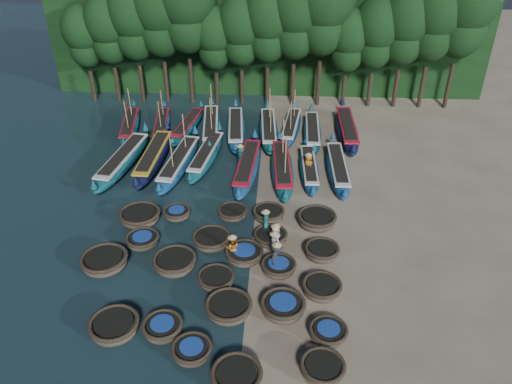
# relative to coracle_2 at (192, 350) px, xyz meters

# --- Properties ---
(ground) EXTENTS (120.00, 120.00, 0.00)m
(ground) POSITION_rel_coracle_2_xyz_m (2.14, 8.81, -0.40)
(ground) COLOR gray
(ground) RESTS_ON ground
(foliage_wall) EXTENTS (40.00, 3.00, 10.00)m
(foliage_wall) POSITION_rel_coracle_2_xyz_m (2.14, 32.31, 4.60)
(foliage_wall) COLOR black
(foliage_wall) RESTS_ON ground
(coracle_2) EXTENTS (2.19, 2.19, 0.69)m
(coracle_2) POSITION_rel_coracle_2_xyz_m (0.00, 0.00, 0.00)
(coracle_2) COLOR brown
(coracle_2) RESTS_ON ground
(coracle_3) EXTENTS (2.19, 2.19, 0.81)m
(coracle_3) POSITION_rel_coracle_2_xyz_m (2.06, -1.29, 0.07)
(coracle_3) COLOR brown
(coracle_3) RESTS_ON ground
(coracle_4) EXTENTS (2.18, 2.18, 0.76)m
(coracle_4) POSITION_rel_coracle_2_xyz_m (5.61, -0.67, 0.04)
(coracle_4) COLOR brown
(coracle_4) RESTS_ON ground
(coracle_5) EXTENTS (2.59, 2.59, 0.79)m
(coracle_5) POSITION_rel_coracle_2_xyz_m (-3.74, 1.12, 0.05)
(coracle_5) COLOR brown
(coracle_5) RESTS_ON ground
(coracle_6) EXTENTS (2.25, 2.25, 0.74)m
(coracle_6) POSITION_rel_coracle_2_xyz_m (-1.53, 1.18, 0.03)
(coracle_6) COLOR brown
(coracle_6) RESTS_ON ground
(coracle_7) EXTENTS (2.28, 2.28, 0.82)m
(coracle_7) POSITION_rel_coracle_2_xyz_m (1.35, 2.53, 0.07)
(coracle_7) COLOR brown
(coracle_7) RESTS_ON ground
(coracle_8) EXTENTS (2.23, 2.23, 0.83)m
(coracle_8) POSITION_rel_coracle_2_xyz_m (3.92, 2.73, 0.08)
(coracle_8) COLOR brown
(coracle_8) RESTS_ON ground
(coracle_9) EXTENTS (1.97, 1.97, 0.64)m
(coracle_9) POSITION_rel_coracle_2_xyz_m (5.99, 1.38, -0.03)
(coracle_9) COLOR brown
(coracle_9) RESTS_ON ground
(coracle_10) EXTENTS (2.55, 2.55, 0.82)m
(coracle_10) POSITION_rel_coracle_2_xyz_m (-5.59, 5.55, 0.07)
(coracle_10) COLOR brown
(coracle_10) RESTS_ON ground
(coracle_11) EXTENTS (2.78, 2.78, 0.85)m
(coracle_11) POSITION_rel_coracle_2_xyz_m (-1.83, 5.65, 0.08)
(coracle_11) COLOR brown
(coracle_11) RESTS_ON ground
(coracle_12) EXTENTS (2.17, 2.17, 0.63)m
(coracle_12) POSITION_rel_coracle_2_xyz_m (0.48, 4.64, -0.04)
(coracle_12) COLOR brown
(coracle_12) RESTS_ON ground
(coracle_13) EXTENTS (2.13, 2.13, 0.71)m
(coracle_13) POSITION_rel_coracle_2_xyz_m (3.68, 5.66, 0.01)
(coracle_13) COLOR brown
(coracle_13) RESTS_ON ground
(coracle_14) EXTENTS (2.18, 2.18, 0.78)m
(coracle_14) POSITION_rel_coracle_2_xyz_m (5.85, 4.15, 0.05)
(coracle_14) COLOR brown
(coracle_14) RESTS_ON ground
(coracle_15) EXTENTS (2.16, 2.16, 0.69)m
(coracle_15) POSITION_rel_coracle_2_xyz_m (-4.04, 7.55, -0.00)
(coracle_15) COLOR brown
(coracle_15) RESTS_ON ground
(coracle_16) EXTENTS (2.49, 2.49, 0.79)m
(coracle_16) POSITION_rel_coracle_2_xyz_m (-0.14, 7.72, 0.05)
(coracle_16) COLOR brown
(coracle_16) RESTS_ON ground
(coracle_17) EXTENTS (2.47, 2.47, 0.76)m
(coracle_17) POSITION_rel_coracle_2_xyz_m (1.79, 6.58, 0.04)
(coracle_17) COLOR brown
(coracle_17) RESTS_ON ground
(coracle_18) EXTENTS (2.10, 2.10, 0.70)m
(coracle_18) POSITION_rel_coracle_2_xyz_m (3.17, 8.22, 0.00)
(coracle_18) COLOR brown
(coracle_18) RESTS_ON ground
(coracle_19) EXTENTS (2.20, 2.20, 0.77)m
(coracle_19) POSITION_rel_coracle_2_xyz_m (6.03, 7.03, 0.05)
(coracle_19) COLOR brown
(coracle_19) RESTS_ON ground
(coracle_20) EXTENTS (2.52, 2.52, 0.82)m
(coracle_20) POSITION_rel_coracle_2_xyz_m (-4.74, 9.76, 0.07)
(coracle_20) COLOR brown
(coracle_20) RESTS_ON ground
(coracle_21) EXTENTS (2.00, 2.00, 0.67)m
(coracle_21) POSITION_rel_coracle_2_xyz_m (-2.61, 10.30, -0.01)
(coracle_21) COLOR brown
(coracle_21) RESTS_ON ground
(coracle_22) EXTENTS (1.86, 1.86, 0.66)m
(coracle_22) POSITION_rel_coracle_2_xyz_m (0.77, 10.57, -0.02)
(coracle_22) COLOR brown
(coracle_22) RESTS_ON ground
(coracle_23) EXTENTS (2.03, 2.03, 0.71)m
(coracle_23) POSITION_rel_coracle_2_xyz_m (3.00, 10.53, 0.01)
(coracle_23) COLOR brown
(coracle_23) RESTS_ON ground
(coracle_24) EXTENTS (2.67, 2.67, 0.85)m
(coracle_24) POSITION_rel_coracle_2_xyz_m (5.89, 9.96, 0.09)
(coracle_24) COLOR brown
(coracle_24) RESTS_ON ground
(long_boat_1) EXTENTS (2.85, 9.13, 1.62)m
(long_boat_1) POSITION_rel_coracle_2_xyz_m (-7.61, 16.34, 0.22)
(long_boat_1) COLOR #0E4552
(long_boat_1) RESTS_ON ground
(long_boat_2) EXTENTS (1.86, 8.99, 1.58)m
(long_boat_2) POSITION_rel_coracle_2_xyz_m (-5.55, 16.94, 0.20)
(long_boat_2) COLOR black
(long_boat_2) RESTS_ON ground
(long_boat_3) EXTENTS (2.58, 8.83, 3.77)m
(long_boat_3) POSITION_rel_coracle_2_xyz_m (-3.55, 16.27, 0.20)
(long_boat_3) COLOR navy
(long_boat_3) RESTS_ON ground
(long_boat_4) EXTENTS (2.53, 8.21, 1.46)m
(long_boat_4) POSITION_rel_coracle_2_xyz_m (-1.79, 17.50, 0.16)
(long_boat_4) COLOR #0E4552
(long_boat_4) RESTS_ON ground
(long_boat_5) EXTENTS (2.11, 8.74, 1.54)m
(long_boat_5) POSITION_rel_coracle_2_xyz_m (1.32, 15.94, 0.19)
(long_boat_5) COLOR navy
(long_boat_5) RESTS_ON ground
(long_boat_6) EXTENTS (2.04, 8.74, 3.72)m
(long_boat_6) POSITION_rel_coracle_2_xyz_m (3.75, 15.86, 0.19)
(long_boat_6) COLOR #0E4552
(long_boat_6) RESTS_ON ground
(long_boat_7) EXTENTS (1.53, 7.35, 1.29)m
(long_boat_7) POSITION_rel_coracle_2_xyz_m (5.64, 16.10, 0.09)
(long_boat_7) COLOR navy
(long_boat_7) RESTS_ON ground
(long_boat_8) EXTENTS (1.62, 8.22, 1.45)m
(long_boat_8) POSITION_rel_coracle_2_xyz_m (7.64, 16.14, 0.15)
(long_boat_8) COLOR navy
(long_boat_8) RESTS_ON ground
(long_boat_9) EXTENTS (2.51, 7.69, 3.30)m
(long_boat_9) POSITION_rel_coracle_2_xyz_m (-8.76, 22.28, 0.13)
(long_boat_9) COLOR #0E4552
(long_boat_9) RESTS_ON ground
(long_boat_10) EXTENTS (2.22, 7.28, 3.12)m
(long_boat_10) POSITION_rel_coracle_2_xyz_m (-6.20, 22.61, 0.10)
(long_boat_10) COLOR navy
(long_boat_10) RESTS_ON ground
(long_boat_11) EXTENTS (2.43, 7.46, 1.33)m
(long_boat_11) POSITION_rel_coracle_2_xyz_m (-3.99, 22.59, 0.11)
(long_boat_11) COLOR #0E4552
(long_boat_11) RESTS_ON ground
(long_boat_12) EXTENTS (2.46, 8.72, 3.72)m
(long_boat_12) POSITION_rel_coracle_2_xyz_m (-2.08, 22.33, 0.19)
(long_boat_12) COLOR #0E4552
(long_boat_12) RESTS_ON ground
(long_boat_13) EXTENTS (2.24, 8.59, 1.52)m
(long_boat_13) POSITION_rel_coracle_2_xyz_m (-0.04, 22.10, 0.18)
(long_boat_13) COLOR navy
(long_boat_13) RESTS_ON ground
(long_boat_14) EXTENTS (2.00, 8.52, 3.62)m
(long_boat_14) POSITION_rel_coracle_2_xyz_m (2.61, 22.06, 0.18)
(long_boat_14) COLOR #0E4552
(long_boat_14) RESTS_ON ground
(long_boat_15) EXTENTS (2.28, 7.77, 3.32)m
(long_boat_15) POSITION_rel_coracle_2_xyz_m (4.42, 22.74, 0.13)
(long_boat_15) COLOR navy
(long_boat_15) RESTS_ON ground
(long_boat_16) EXTENTS (1.52, 8.00, 1.41)m
(long_boat_16) POSITION_rel_coracle_2_xyz_m (6.11, 21.92, 0.14)
(long_boat_16) COLOR #0E4552
(long_boat_16) RESTS_ON ground
(long_boat_17) EXTENTS (1.61, 9.06, 1.59)m
(long_boat_17) POSITION_rel_coracle_2_xyz_m (8.90, 22.42, 0.21)
(long_boat_17) COLOR black
(long_boat_17) RESTS_ON ground
(fisherman_0) EXTENTS (0.83, 0.96, 1.87)m
(fisherman_0) POSITION_rel_coracle_2_xyz_m (3.46, 7.63, 0.49)
(fisherman_0) COLOR silver
(fisherman_0) RESTS_ON ground
(fisherman_1) EXTENTS (0.52, 0.67, 1.93)m
(fisherman_1) POSITION_rel_coracle_2_xyz_m (2.86, 8.88, 0.56)
(fisherman_1) COLOR #18655C
(fisherman_1) RESTS_ON ground
(fisherman_2) EXTENTS (0.78, 0.62, 1.75)m
(fisherman_2) POSITION_rel_coracle_2_xyz_m (1.16, 6.67, 0.43)
(fisherman_2) COLOR #BF7719
(fisherman_2) RESTS_ON ground
(fisherman_3) EXTENTS (0.98, 1.26, 1.92)m
(fisherman_3) POSITION_rel_coracle_2_xyz_m (3.56, 5.93, 0.50)
(fisherman_3) COLOR black
(fisherman_3) RESTS_ON ground
(fisherman_4) EXTENTS (0.52, 1.01, 1.90)m
(fisherman_4) POSITION_rel_coracle_2_xyz_m (3.41, 6.90, 0.51)
(fisherman_4) COLOR silver
(fisherman_4) RESTS_ON ground
(fisherman_5) EXTENTS (0.70, 1.68, 1.96)m
(fisherman_5) POSITION_rel_coracle_2_xyz_m (0.76, 16.87, 0.51)
(fisherman_5) COLOR #18655C
(fisherman_5) RESTS_ON ground
(fisherman_6) EXTENTS (0.88, 1.00, 1.92)m
(fisherman_6) POSITION_rel_coracle_2_xyz_m (5.55, 15.88, 0.52)
(fisherman_6) COLOR #BF7719
(fisherman_6) RESTS_ON ground
(tree_0) EXTENTS (3.68, 3.68, 8.68)m
(tree_0) POSITION_rel_coracle_2_xyz_m (-13.86, 28.81, 5.57)
(tree_0) COLOR black
(tree_0) RESTS_ON ground
(tree_1) EXTENTS (4.09, 4.09, 9.65)m
(tree_1) POSITION_rel_coracle_2_xyz_m (-11.56, 28.81, 6.25)
(tree_1) COLOR black
(tree_1) RESTS_ON ground
(tree_2) EXTENTS (4.51, 4.51, 10.63)m
(tree_2) POSITION_rel_coracle_2_xyz_m (-9.26, 28.81, 6.92)
(tree_2) COLOR black
(tree_2) RESTS_ON ground
(tree_3) EXTENTS (4.92, 4.92, 11.60)m
(tree_3) POSITION_rel_coracle_2_xyz_m (-6.96, 28.81, 7.60)
(tree_3) COLOR black
(tree_3) RESTS_ON ground
(tree_4) EXTENTS (5.34, 5.34, 12.58)m
(tree_4) POSITION_rel_coracle_2_xyz_m (-4.66, 28.81, 8.27)
(tree_4) COLOR black
(tree_4) RESTS_ON ground
(tree_5) EXTENTS (3.68, 3.68, 8.68)m
(tree_5) POSITION_rel_coracle_2_xyz_m (-2.36, 28.81, 5.57)
(tree_5) COLOR black
(tree_5) RESTS_ON ground
(tree_6) EXTENTS (4.09, 4.09, 9.65)m
(tree_6) POSITION_rel_coracle_2_xyz_m (-0.06, 28.81, 6.25)
(tree_6) COLOR black
(tree_6) RESTS_ON ground
(tree_7) EXTENTS (4.51, 4.51, 10.63)m
(tree_7) POSITION_rel_coracle_2_xyz_m (2.24, 28.81, 6.92)
(tree_7) COLOR black
(tree_7) RESTS_ON ground
(tree_8) EXTENTS (4.92, 4.92, 11.60)m
(tree_8) POSITION_rel_coracle_2_xyz_m (4.54, 28.81, 7.60)
(tree_8) COLOR black
(tree_8) RESTS_ON ground
(tree_9) EXTENTS (5.34, 5.34, 12.58)m
(tree_9) POSITION_rel_coracle_2_xyz_m (6.84, 28.81, 8.27)
(tree_9) COLOR black
(tree_9) RESTS_ON ground
(tree_10) EXTENTS (3.68, 3.68, 8.68)m
(tree_10) POSITION_rel_coracle_2_xyz_m (9.14, 28.81, 5.57)
(tree_10) COLOR black
(tree_10) RESTS_ON ground
(tree_11) EXTENTS (4.09, 4.09, 9.65)m
(tree_11) POSITION_rel_coracle_2_xyz_m (11.44, 28.81, 6.25)
(tree_11) COLOR black
(tree_11) RESTS_ON ground
(tree_12) EXTENTS (4.51, 4.51, 10.63)m
(tree_12) POSITION_rel_coracle_2_xyz_m (13.74, 28.81, 6.92)
(tree_12) COLOR black
(tree_12) RESTS_ON ground
(tree_13) EXTENTS (4.92, 4.92, 11.60)m
(tree_13) POSITION_rel_coracle_2_xyz_m (16.04, 28.81, 7.60)
(tree_13) COLOR black
(tree_13) RESTS_ON ground
(tree_14) EXTENTS (5.34, 5.34, 12.58)m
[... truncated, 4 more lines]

